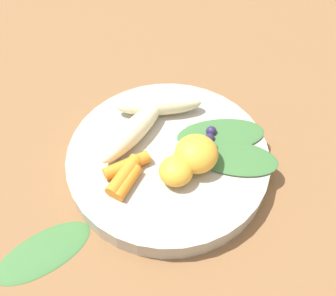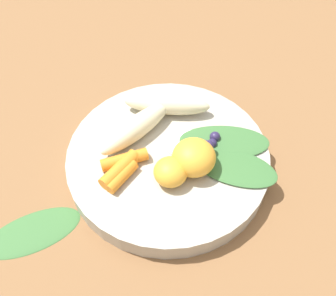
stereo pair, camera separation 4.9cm
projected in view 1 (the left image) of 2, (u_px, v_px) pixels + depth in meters
name	position (u px, v px, depth m)	size (l,w,h in m)	color
ground_plane	(168.00, 166.00, 0.52)	(2.40, 2.40, 0.00)	brown
bowl	(168.00, 159.00, 0.51)	(0.27, 0.27, 0.03)	#B2AD9E
banana_peeled_left	(133.00, 131.00, 0.50)	(0.12, 0.03, 0.03)	beige
banana_peeled_right	(158.00, 105.00, 0.53)	(0.12, 0.03, 0.03)	beige
orange_segment_near	(198.00, 151.00, 0.47)	(0.05, 0.05, 0.04)	#F4A833
orange_segment_far	(176.00, 171.00, 0.46)	(0.04, 0.04, 0.03)	#F4A833
carrot_front	(127.00, 165.00, 0.48)	(0.02, 0.02, 0.06)	orange
carrot_mid_left	(124.00, 176.00, 0.46)	(0.02, 0.02, 0.06)	orange
carrot_mid_right	(127.00, 182.00, 0.46)	(0.02, 0.02, 0.05)	orange
blueberry_pile	(203.00, 139.00, 0.50)	(0.04, 0.04, 0.03)	#2D234C
coconut_shred_patch	(181.00, 141.00, 0.51)	(0.05, 0.05, 0.00)	white
kale_leaf_left	(234.00, 158.00, 0.49)	(0.11, 0.06, 0.01)	#3D7038
kale_leaf_right	(220.00, 135.00, 0.51)	(0.12, 0.06, 0.01)	#3D7038
kale_leaf_stray	(43.00, 251.00, 0.44)	(0.12, 0.05, 0.01)	#3D7038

